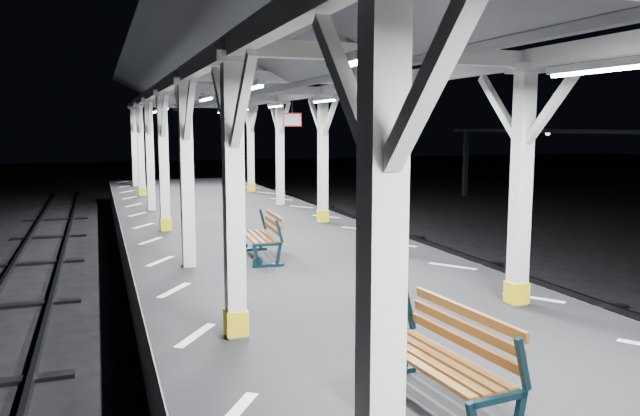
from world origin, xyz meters
TOP-DOWN VIEW (x-y plane):
  - hazard_stripes_left at (-2.45, 0.00)m, footprint 1.00×48.00m
  - canopy at (0.00, -0.02)m, footprint 5.40×49.00m
  - bench_near at (-0.65, -0.50)m, footprint 0.76×1.72m
  - bench_mid at (-0.55, 6.21)m, footprint 0.68×1.61m

SIDE VIEW (x-z plane):
  - hazard_stripes_left at x=-2.45m, z-range 1.00..1.01m
  - bench_mid at x=-0.55m, z-range 1.03..1.89m
  - bench_near at x=-0.65m, z-range 1.03..1.94m
  - canopy at x=0.00m, z-range 2.23..6.88m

